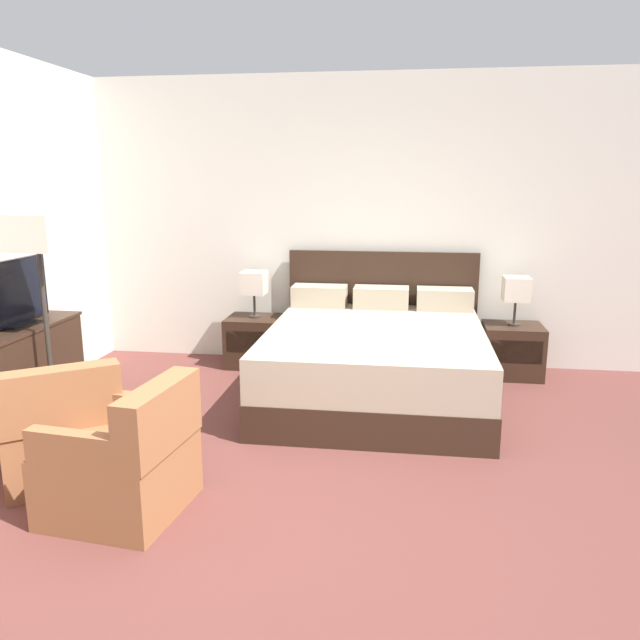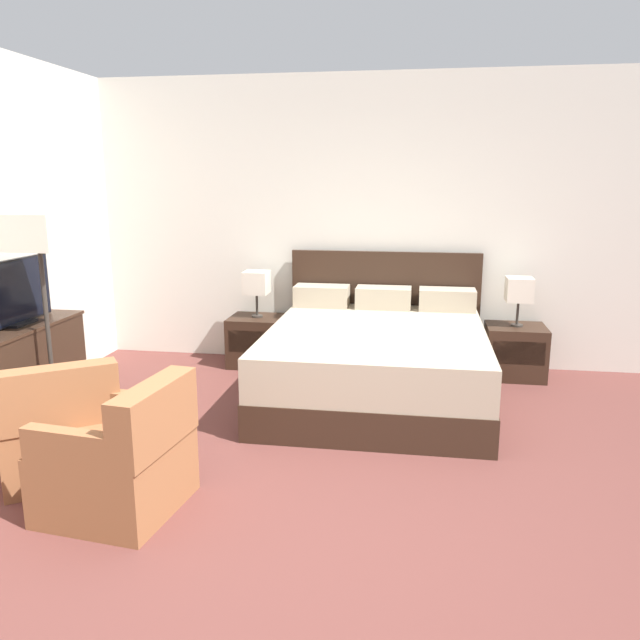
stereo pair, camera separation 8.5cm
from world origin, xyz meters
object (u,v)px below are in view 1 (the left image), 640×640
(nightstand_left, at_px, (255,341))
(table_lamp_left, at_px, (254,283))
(armchair_by_window, at_px, (60,432))
(bed, at_px, (376,359))
(tv, at_px, (12,295))
(table_lamp_right, at_px, (516,290))
(dresser, at_px, (12,376))
(floor_lamp, at_px, (38,246))
(armchair_companion, at_px, (125,463))
(nightstand_right, at_px, (512,351))

(nightstand_left, distance_m, table_lamp_left, 0.58)
(nightstand_left, relative_size, armchair_by_window, 0.56)
(bed, height_order, tv, tv)
(table_lamp_right, bearing_deg, table_lamp_left, 180.00)
(tv, bearing_deg, table_lamp_left, 50.27)
(bed, relative_size, dresser, 1.63)
(table_lamp_left, distance_m, tv, 2.21)
(floor_lamp, bearing_deg, tv, 153.07)
(armchair_by_window, bearing_deg, table_lamp_left, 75.91)
(bed, height_order, table_lamp_left, bed)
(table_lamp_left, relative_size, floor_lamp, 0.29)
(armchair_companion, bearing_deg, bed, 58.68)
(nightstand_left, xyz_separation_m, dresser, (-1.41, -1.79, 0.14))
(bed, bearing_deg, floor_lamp, -153.90)
(table_lamp_right, distance_m, floor_lamp, 4.03)
(dresser, distance_m, tv, 0.61)
(tv, bearing_deg, armchair_companion, -40.09)
(nightstand_left, relative_size, tv, 0.64)
(nightstand_right, height_order, floor_lamp, floor_lamp)
(bed, xyz_separation_m, table_lamp_right, (1.24, 0.76, 0.49))
(nightstand_left, distance_m, nightstand_right, 2.48)
(dresser, bearing_deg, table_lamp_left, 51.79)
(bed, relative_size, armchair_by_window, 2.24)
(armchair_companion, bearing_deg, nightstand_right, 48.63)
(armchair_companion, distance_m, floor_lamp, 1.77)
(floor_lamp, bearing_deg, table_lamp_right, 28.12)
(table_lamp_right, xyz_separation_m, armchair_by_window, (-3.11, -2.50, -0.54))
(dresser, relative_size, armchair_by_window, 1.37)
(nightstand_right, xyz_separation_m, table_lamp_right, (0.00, 0.00, 0.58))
(armchair_companion, bearing_deg, armchair_by_window, 149.03)
(nightstand_right, bearing_deg, table_lamp_left, 179.97)
(nightstand_left, bearing_deg, dresser, -128.23)
(dresser, distance_m, floor_lamp, 1.05)
(table_lamp_left, height_order, armchair_by_window, table_lamp_left)
(bed, distance_m, tv, 2.88)
(bed, distance_m, nightstand_left, 1.46)
(nightstand_right, relative_size, dresser, 0.41)
(nightstand_right, xyz_separation_m, dresser, (-3.89, -1.79, 0.14))
(nightstand_left, distance_m, table_lamp_right, 2.55)
(armchair_by_window, distance_m, armchair_companion, 0.69)
(tv, distance_m, floor_lamp, 0.56)
(nightstand_left, xyz_separation_m, table_lamp_left, (0.00, 0.00, 0.58))
(armchair_by_window, relative_size, armchair_companion, 1.25)
(bed, bearing_deg, dresser, -158.82)
(bed, height_order, armchair_by_window, bed)
(dresser, bearing_deg, floor_lamp, -13.61)
(nightstand_right, distance_m, armchair_by_window, 3.98)
(armchair_by_window, relative_size, floor_lamp, 0.60)
(nightstand_right, height_order, armchair_companion, armchair_companion)
(bed, height_order, armchair_companion, bed)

